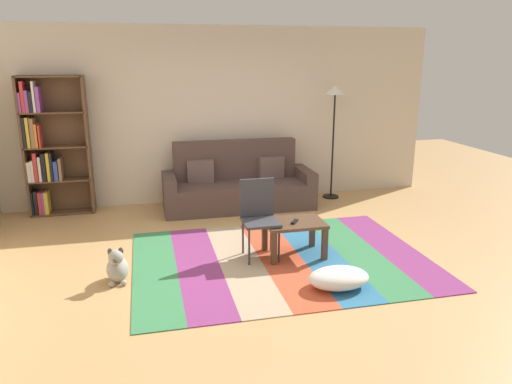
{
  "coord_description": "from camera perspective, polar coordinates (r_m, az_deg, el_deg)",
  "views": [
    {
      "loc": [
        -1.23,
        -5.0,
        2.23
      ],
      "look_at": [
        0.07,
        0.51,
        0.65
      ],
      "focal_mm": 33.93,
      "sensor_mm": 36.0,
      "label": 1
    }
  ],
  "objects": [
    {
      "name": "pouf",
      "position": [
        4.96,
        9.72,
        -9.95
      ],
      "size": [
        0.62,
        0.42,
        0.2
      ],
      "primitive_type": "ellipsoid",
      "color": "white",
      "rests_on": "rug"
    },
    {
      "name": "bookshelf",
      "position": [
        7.54,
        -23.27,
        4.69
      ],
      "size": [
        0.9,
        0.28,
        1.99
      ],
      "color": "brown",
      "rests_on": "ground_plane"
    },
    {
      "name": "tv_remote",
      "position": [
        5.52,
        4.56,
        -3.5
      ],
      "size": [
        0.12,
        0.15,
        0.02
      ],
      "primitive_type": "cube",
      "rotation": [
        0.0,
        0.0,
        -0.61
      ],
      "color": "black",
      "rests_on": "coffee_table"
    },
    {
      "name": "folding_chair",
      "position": [
        5.5,
        0.33,
        -2.34
      ],
      "size": [
        0.4,
        0.4,
        0.9
      ],
      "rotation": [
        0.0,
        0.0,
        -0.64
      ],
      "color": "#38383D",
      "rests_on": "ground_plane"
    },
    {
      "name": "dog",
      "position": [
        5.2,
        -16.04,
        -8.51
      ],
      "size": [
        0.22,
        0.35,
        0.4
      ],
      "color": "#9E998E",
      "rests_on": "ground_plane"
    },
    {
      "name": "ground_plane",
      "position": [
        5.61,
        0.53,
        -7.81
      ],
      "size": [
        14.0,
        14.0,
        0.0
      ],
      "primitive_type": "plane",
      "color": "tan"
    },
    {
      "name": "back_wall",
      "position": [
        7.7,
        -4.0,
        9.0
      ],
      "size": [
        6.8,
        0.1,
        2.7
      ],
      "primitive_type": "cube",
      "color": "beige",
      "rests_on": "ground_plane"
    },
    {
      "name": "standing_lamp",
      "position": [
        7.81,
        9.25,
        10.12
      ],
      "size": [
        0.32,
        0.32,
        1.81
      ],
      "color": "black",
      "rests_on": "ground_plane"
    },
    {
      "name": "coffee_table",
      "position": [
        5.58,
        4.52,
        -4.25
      ],
      "size": [
        0.67,
        0.5,
        0.41
      ],
      "color": "#513826",
      "rests_on": "rug"
    },
    {
      "name": "couch",
      "position": [
        7.4,
        -2.15,
        0.76
      ],
      "size": [
        2.26,
        0.8,
        1.0
      ],
      "color": "#4C3833",
      "rests_on": "ground_plane"
    },
    {
      "name": "rug",
      "position": [
        5.58,
        2.96,
        -7.92
      ],
      "size": [
        3.3,
        2.45,
        0.01
      ],
      "color": "#387F4C",
      "rests_on": "ground_plane"
    }
  ]
}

